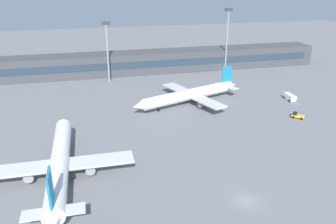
{
  "coord_description": "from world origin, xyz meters",
  "views": [
    {
      "loc": [
        -27.2,
        -48.0,
        39.56
      ],
      "look_at": [
        -5.56,
        40.0,
        3.0
      ],
      "focal_mm": 36.15,
      "sensor_mm": 36.0,
      "label": 1
    }
  ],
  "objects": [
    {
      "name": "ground_plane",
      "position": [
        0.0,
        40.0,
        0.0
      ],
      "size": [
        400.0,
        400.0,
        0.0
      ],
      "primitive_type": "plane",
      "color": "slate"
    },
    {
      "name": "terminal_building",
      "position": [
        0.0,
        95.58,
        4.5
      ],
      "size": [
        152.83,
        12.13,
        9.0
      ],
      "color": "#3F4247",
      "rests_on": "ground_plane"
    },
    {
      "name": "airplane_near",
      "position": [
        -34.53,
        17.9,
        3.34
      ],
      "size": [
        30.71,
        44.22,
        10.94
      ],
      "color": "white",
      "rests_on": "ground_plane"
    },
    {
      "name": "airplane_mid",
      "position": [
        4.74,
        52.64,
        3.17
      ],
      "size": [
        40.56,
        29.02,
        10.4
      ],
      "color": "white",
      "rests_on": "ground_plane"
    },
    {
      "name": "baggage_tug_yellow",
      "position": [
        32.6,
        33.35,
        0.8
      ],
      "size": [
        3.69,
        3.51,
        1.75
      ],
      "color": "yellow",
      "rests_on": "ground_plane"
    },
    {
      "name": "service_van_white",
      "position": [
        39.28,
        48.02,
        1.11
      ],
      "size": [
        2.4,
        5.24,
        2.08
      ],
      "color": "white",
      "rests_on": "ground_plane"
    },
    {
      "name": "floodlight_tower_west",
      "position": [
        32.9,
        89.29,
        15.56
      ],
      "size": [
        3.2,
        0.8,
        27.04
      ],
      "color": "gray",
      "rests_on": "ground_plane"
    },
    {
      "name": "floodlight_tower_east",
      "position": [
        -18.87,
        84.37,
        13.8
      ],
      "size": [
        3.2,
        0.8,
        23.63
      ],
      "color": "gray",
      "rests_on": "ground_plane"
    }
  ]
}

